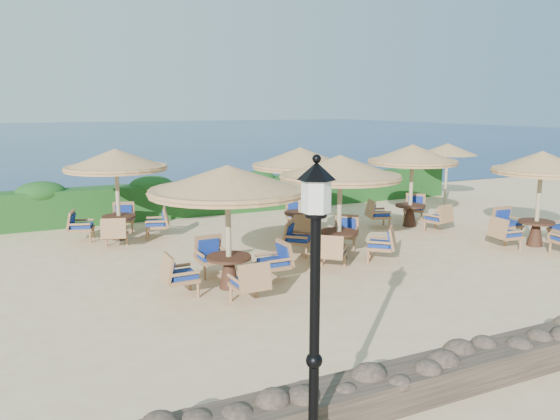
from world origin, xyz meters
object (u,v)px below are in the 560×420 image
object	(u,v)px
cafe_set_2	(540,183)
cafe_set_5	(412,167)
extra_parasol	(448,149)
cafe_set_3	(117,177)
cafe_set_1	(340,185)
cafe_set_4	(300,168)
cafe_set_0	(228,199)
lamp_post	(314,329)

from	to	relation	value
cafe_set_2	cafe_set_5	bearing A→B (deg)	113.80
extra_parasol	cafe_set_3	distance (m)	12.84
extra_parasol	cafe_set_1	xyz separation A→B (m)	(-8.06, -5.07, -0.28)
cafe_set_4	cafe_set_2	bearing A→B (deg)	-36.56
cafe_set_0	cafe_set_1	xyz separation A→B (m)	(3.36, 1.03, -0.05)
lamp_post	cafe_set_4	xyz separation A→B (m)	(4.82, 9.62, 0.48)
cafe_set_1	cafe_set_5	distance (m)	4.65
lamp_post	cafe_set_5	world-z (taller)	lamp_post
cafe_set_2	cafe_set_3	size ratio (longest dim) A/B	0.97
cafe_set_0	cafe_set_3	bearing A→B (deg)	104.34
cafe_set_5	cafe_set_3	bearing A→B (deg)	165.95
extra_parasol	cafe_set_1	world-z (taller)	cafe_set_1
lamp_post	cafe_set_0	distance (m)	6.03
lamp_post	cafe_set_3	xyz separation A→B (m)	(-0.22, 11.40, 0.30)
cafe_set_1	extra_parasol	bearing A→B (deg)	32.18
cafe_set_1	cafe_set_0	bearing A→B (deg)	-163.03
lamp_post	cafe_set_4	distance (m)	10.77
cafe_set_4	cafe_set_5	xyz separation A→B (m)	(3.79, -0.43, -0.11)
cafe_set_1	cafe_set_4	bearing A→B (deg)	84.17
extra_parasol	cafe_set_0	distance (m)	12.95
lamp_post	cafe_set_2	size ratio (longest dim) A/B	1.16
cafe_set_2	lamp_post	bearing A→B (deg)	-150.93
cafe_set_1	cafe_set_2	world-z (taller)	same
cafe_set_1	cafe_set_2	size ratio (longest dim) A/B	1.08
lamp_post	extra_parasol	bearing A→B (deg)	43.60
cafe_set_3	cafe_set_2	bearing A→B (deg)	-28.94
cafe_set_1	cafe_set_5	world-z (taller)	same
cafe_set_2	cafe_set_3	world-z (taller)	same
cafe_set_2	cafe_set_1	bearing A→B (deg)	167.21
cafe_set_0	cafe_set_5	bearing A→B (deg)	23.84
extra_parasol	cafe_set_4	xyz separation A→B (m)	(-7.78, -2.38, -0.14)
cafe_set_3	cafe_set_1	bearing A→B (deg)	-43.16
lamp_post	cafe_set_5	xyz separation A→B (m)	(8.61, 9.19, 0.37)
cafe_set_5	cafe_set_2	bearing A→B (deg)	-66.20
lamp_post	cafe_set_2	bearing A→B (deg)	29.07
cafe_set_5	cafe_set_0	bearing A→B (deg)	-156.16
lamp_post	cafe_set_2	distance (m)	11.63
extra_parasol	cafe_set_3	xyz separation A→B (m)	(-12.82, -0.60, -0.32)
lamp_post	cafe_set_0	bearing A→B (deg)	78.68
lamp_post	cafe_set_2	world-z (taller)	lamp_post
cafe_set_2	cafe_set_5	xyz separation A→B (m)	(-1.56, 3.53, 0.15)
cafe_set_4	cafe_set_5	size ratio (longest dim) A/B	1.01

